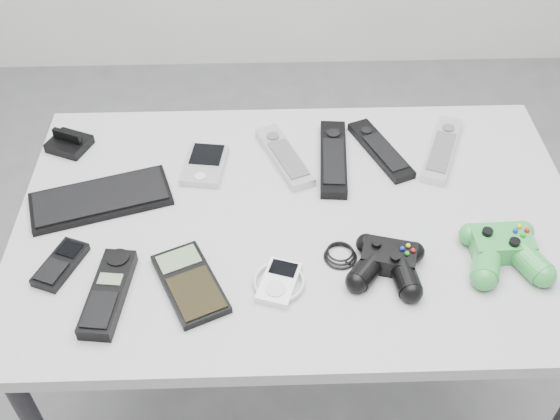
{
  "coord_description": "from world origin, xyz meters",
  "views": [
    {
      "loc": [
        -0.04,
        -0.88,
        1.63
      ],
      "look_at": [
        -0.01,
        0.01,
        0.75
      ],
      "focal_mm": 42.0,
      "sensor_mm": 36.0,
      "label": 1
    }
  ],
  "objects_px": {
    "remote_black_a": "(333,157)",
    "cordless_handset": "(108,293)",
    "pda": "(205,164)",
    "desk": "(298,238)",
    "calculator": "(190,283)",
    "controller_black": "(388,262)",
    "mobile_phone": "(60,264)",
    "controller_green": "(504,249)",
    "pda_keyboard": "(101,198)",
    "remote_silver_a": "(284,156)",
    "remote_silver_b": "(442,149)",
    "remote_black_b": "(380,149)",
    "mp3_player": "(279,282)"
  },
  "relations": [
    {
      "from": "remote_black_b",
      "to": "mp3_player",
      "type": "distance_m",
      "value": 0.42
    },
    {
      "from": "remote_black_a",
      "to": "mp3_player",
      "type": "relative_size",
      "value": 2.41
    },
    {
      "from": "desk",
      "to": "calculator",
      "type": "relative_size",
      "value": 6.36
    },
    {
      "from": "remote_silver_a",
      "to": "remote_silver_b",
      "type": "relative_size",
      "value": 0.93
    },
    {
      "from": "remote_black_a",
      "to": "cordless_handset",
      "type": "bearing_deg",
      "value": -135.66
    },
    {
      "from": "pda_keyboard",
      "to": "cordless_handset",
      "type": "relative_size",
      "value": 1.5
    },
    {
      "from": "desk",
      "to": "calculator",
      "type": "distance_m",
      "value": 0.27
    },
    {
      "from": "desk",
      "to": "controller_green",
      "type": "relative_size",
      "value": 6.82
    },
    {
      "from": "pda_keyboard",
      "to": "cordless_handset",
      "type": "xyz_separation_m",
      "value": [
        0.05,
        -0.24,
        0.01
      ]
    },
    {
      "from": "remote_black_a",
      "to": "cordless_handset",
      "type": "relative_size",
      "value": 1.3
    },
    {
      "from": "mobile_phone",
      "to": "controller_green",
      "type": "bearing_deg",
      "value": 22.09
    },
    {
      "from": "desk",
      "to": "controller_green",
      "type": "bearing_deg",
      "value": -18.54
    },
    {
      "from": "remote_silver_b",
      "to": "calculator",
      "type": "xyz_separation_m",
      "value": [
        -0.51,
        -0.35,
        -0.0
      ]
    },
    {
      "from": "remote_silver_a",
      "to": "cordless_handset",
      "type": "height_order",
      "value": "cordless_handset"
    },
    {
      "from": "remote_silver_b",
      "to": "cordless_handset",
      "type": "height_order",
      "value": "cordless_handset"
    },
    {
      "from": "mp3_player",
      "to": "mobile_phone",
      "type": "bearing_deg",
      "value": -169.42
    },
    {
      "from": "remote_black_a",
      "to": "pda",
      "type": "bearing_deg",
      "value": -173.17
    },
    {
      "from": "remote_silver_a",
      "to": "controller_black",
      "type": "xyz_separation_m",
      "value": [
        0.17,
        -0.31,
        0.01
      ]
    },
    {
      "from": "calculator",
      "to": "controller_black",
      "type": "height_order",
      "value": "controller_black"
    },
    {
      "from": "pda_keyboard",
      "to": "remote_silver_a",
      "type": "xyz_separation_m",
      "value": [
        0.37,
        0.12,
        0.0
      ]
    },
    {
      "from": "pda",
      "to": "calculator",
      "type": "relative_size",
      "value": 0.73
    },
    {
      "from": "pda",
      "to": "remote_black_a",
      "type": "height_order",
      "value": "remote_black_a"
    },
    {
      "from": "calculator",
      "to": "controller_black",
      "type": "bearing_deg",
      "value": -20.45
    },
    {
      "from": "pda_keyboard",
      "to": "remote_black_a",
      "type": "bearing_deg",
      "value": -4.43
    },
    {
      "from": "remote_silver_a",
      "to": "remote_silver_b",
      "type": "distance_m",
      "value": 0.34
    },
    {
      "from": "desk",
      "to": "remote_black_a",
      "type": "bearing_deg",
      "value": 63.24
    },
    {
      "from": "controller_black",
      "to": "controller_green",
      "type": "height_order",
      "value": "controller_green"
    },
    {
      "from": "remote_black_b",
      "to": "mobile_phone",
      "type": "xyz_separation_m",
      "value": [
        -0.62,
        -0.3,
        -0.0
      ]
    },
    {
      "from": "remote_silver_b",
      "to": "calculator",
      "type": "distance_m",
      "value": 0.62
    },
    {
      "from": "remote_silver_b",
      "to": "calculator",
      "type": "bearing_deg",
      "value": -123.71
    },
    {
      "from": "desk",
      "to": "remote_silver_a",
      "type": "height_order",
      "value": "remote_silver_a"
    },
    {
      "from": "pda",
      "to": "remote_silver_b",
      "type": "bearing_deg",
      "value": 11.91
    },
    {
      "from": "remote_silver_a",
      "to": "calculator",
      "type": "xyz_separation_m",
      "value": [
        -0.18,
        -0.34,
        -0.0
      ]
    },
    {
      "from": "pda",
      "to": "controller_black",
      "type": "relative_size",
      "value": 0.55
    },
    {
      "from": "pda",
      "to": "controller_black",
      "type": "distance_m",
      "value": 0.45
    },
    {
      "from": "pda",
      "to": "remote_silver_a",
      "type": "height_order",
      "value": "remote_silver_a"
    },
    {
      "from": "remote_silver_a",
      "to": "controller_green",
      "type": "height_order",
      "value": "controller_green"
    },
    {
      "from": "pda",
      "to": "remote_black_b",
      "type": "relative_size",
      "value": 0.61
    },
    {
      "from": "mobile_phone",
      "to": "controller_black",
      "type": "distance_m",
      "value": 0.58
    },
    {
      "from": "cordless_handset",
      "to": "mp3_player",
      "type": "distance_m",
      "value": 0.29
    },
    {
      "from": "cordless_handset",
      "to": "pda",
      "type": "bearing_deg",
      "value": 73.28
    },
    {
      "from": "remote_black_a",
      "to": "controller_green",
      "type": "distance_m",
      "value": 0.4
    },
    {
      "from": "controller_green",
      "to": "pda_keyboard",
      "type": "bearing_deg",
      "value": 164.91
    },
    {
      "from": "pda",
      "to": "desk",
      "type": "bearing_deg",
      "value": -29.87
    },
    {
      "from": "pda",
      "to": "remote_silver_b",
      "type": "distance_m",
      "value": 0.51
    },
    {
      "from": "remote_black_a",
      "to": "desk",
      "type": "bearing_deg",
      "value": -112.37
    },
    {
      "from": "desk",
      "to": "cordless_handset",
      "type": "bearing_deg",
      "value": -150.56
    },
    {
      "from": "calculator",
      "to": "controller_green",
      "type": "bearing_deg",
      "value": -19.78
    },
    {
      "from": "mobile_phone",
      "to": "desk",
      "type": "bearing_deg",
      "value": 37.56
    },
    {
      "from": "remote_black_a",
      "to": "remote_silver_b",
      "type": "distance_m",
      "value": 0.24
    }
  ]
}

